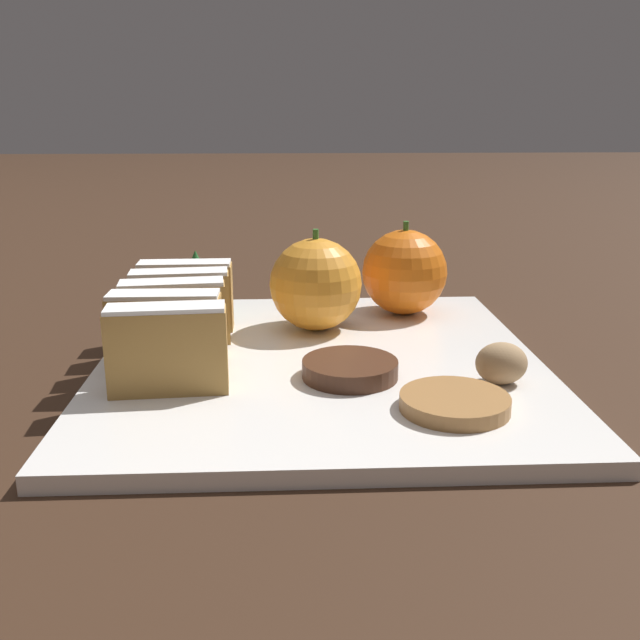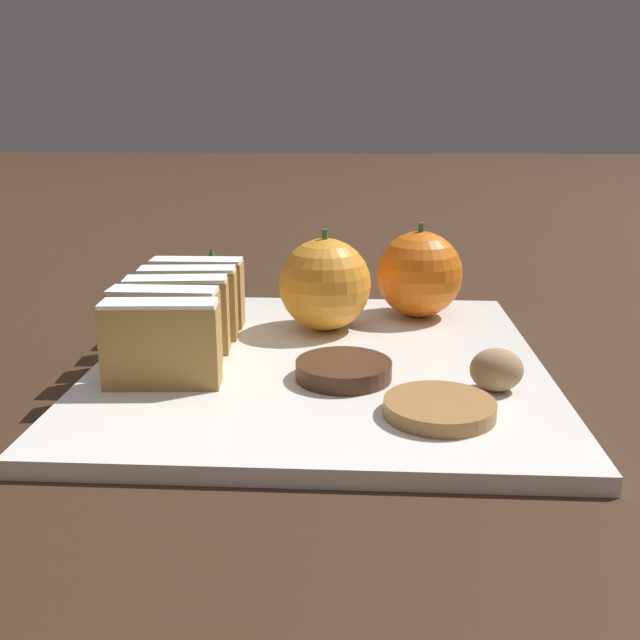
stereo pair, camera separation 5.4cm
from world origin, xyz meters
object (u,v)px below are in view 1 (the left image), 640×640
orange_near (315,284)px  walnut (501,363)px  chocolate_cookie (350,369)px  orange_far (404,272)px

orange_near → walnut: bearing=-47.7°
walnut → orange_near: bearing=132.3°
chocolate_cookie → walnut: bearing=-8.9°
orange_far → walnut: bearing=-78.0°
orange_far → walnut: (0.04, -0.18, -0.02)m
orange_near → walnut: 0.19m
walnut → chocolate_cookie: 0.11m
walnut → chocolate_cookie: size_ratio=0.53×
orange_near → orange_far: size_ratio=1.01×
walnut → orange_far: bearing=102.0°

